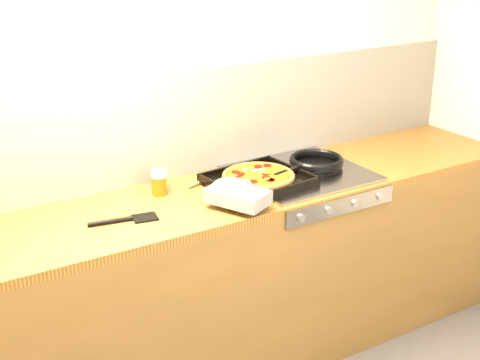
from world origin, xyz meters
TOP-DOWN VIEW (x-y plane):
  - room_shell at (0.00, 1.39)m, footprint 3.20×3.20m
  - counter_run at (0.00, 1.10)m, footprint 3.20×0.62m
  - stovetop at (0.45, 1.10)m, footprint 0.60×0.56m
  - pizza_on_tray at (0.14, 1.04)m, footprint 0.57×0.53m
  - frying_pan at (0.55, 1.11)m, footprint 0.46×0.32m
  - tomato_can at (-0.21, 1.27)m, footprint 0.07×0.07m
  - juice_glass at (-0.23, 1.22)m, footprint 0.08×0.08m
  - wooden_spoon at (0.08, 1.27)m, footprint 0.29×0.12m
  - black_spatula at (-0.47, 1.04)m, footprint 0.29×0.10m

SIDE VIEW (x-z plane):
  - counter_run at x=0.00m, z-range 0.00..0.90m
  - stovetop at x=0.45m, z-range 0.90..0.92m
  - black_spatula at x=-0.47m, z-range 0.90..0.92m
  - wooden_spoon at x=0.08m, z-range 0.90..0.92m
  - frying_pan at x=0.55m, z-range 0.92..0.96m
  - pizza_on_tray at x=0.14m, z-range 0.91..0.98m
  - tomato_can at x=-0.21m, z-range 0.90..1.00m
  - juice_glass at x=-0.23m, z-range 0.90..1.01m
  - room_shell at x=0.00m, z-range -0.45..2.75m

